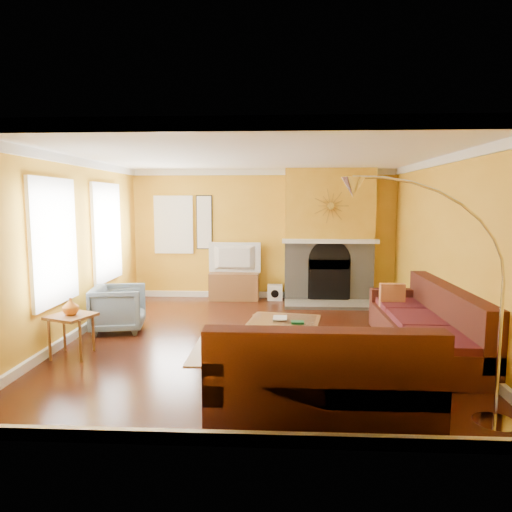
# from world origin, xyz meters

# --- Properties ---
(floor) EXTENTS (5.50, 6.00, 0.02)m
(floor) POSITION_xyz_m (0.00, 0.00, -0.01)
(floor) COLOR #4D1F10
(floor) RESTS_ON ground
(ceiling) EXTENTS (5.50, 6.00, 0.02)m
(ceiling) POSITION_xyz_m (0.00, 0.00, 2.71)
(ceiling) COLOR white
(ceiling) RESTS_ON ground
(wall_back) EXTENTS (5.50, 0.02, 2.70)m
(wall_back) POSITION_xyz_m (0.00, 3.01, 1.35)
(wall_back) COLOR gold
(wall_back) RESTS_ON ground
(wall_front) EXTENTS (5.50, 0.02, 2.70)m
(wall_front) POSITION_xyz_m (0.00, -3.01, 1.35)
(wall_front) COLOR gold
(wall_front) RESTS_ON ground
(wall_left) EXTENTS (0.02, 6.00, 2.70)m
(wall_left) POSITION_xyz_m (-2.76, 0.00, 1.35)
(wall_left) COLOR gold
(wall_left) RESTS_ON ground
(wall_right) EXTENTS (0.02, 6.00, 2.70)m
(wall_right) POSITION_xyz_m (2.76, 0.00, 1.35)
(wall_right) COLOR gold
(wall_right) RESTS_ON ground
(baseboard) EXTENTS (5.50, 6.00, 0.12)m
(baseboard) POSITION_xyz_m (0.00, 0.00, 0.06)
(baseboard) COLOR white
(baseboard) RESTS_ON floor
(crown_molding) EXTENTS (5.50, 6.00, 0.12)m
(crown_molding) POSITION_xyz_m (0.00, 0.00, 2.64)
(crown_molding) COLOR white
(crown_molding) RESTS_ON ceiling
(window_left_near) EXTENTS (0.06, 1.22, 1.72)m
(window_left_near) POSITION_xyz_m (-2.72, 1.30, 1.50)
(window_left_near) COLOR white
(window_left_near) RESTS_ON wall_left
(window_left_far) EXTENTS (0.06, 1.22, 1.72)m
(window_left_far) POSITION_xyz_m (-2.72, -0.60, 1.50)
(window_left_far) COLOR white
(window_left_far) RESTS_ON wall_left
(window_back) EXTENTS (0.82, 0.06, 1.22)m
(window_back) POSITION_xyz_m (-1.90, 2.96, 1.55)
(window_back) COLOR white
(window_back) RESTS_ON wall_back
(wall_art) EXTENTS (0.34, 0.04, 1.14)m
(wall_art) POSITION_xyz_m (-1.25, 2.97, 1.60)
(wall_art) COLOR white
(wall_art) RESTS_ON wall_back
(fireplace) EXTENTS (1.80, 0.40, 2.70)m
(fireplace) POSITION_xyz_m (1.35, 2.80, 1.35)
(fireplace) COLOR gray
(fireplace) RESTS_ON floor
(mantel) EXTENTS (1.92, 0.22, 0.08)m
(mantel) POSITION_xyz_m (1.35, 2.56, 1.25)
(mantel) COLOR white
(mantel) RESTS_ON fireplace
(hearth) EXTENTS (1.80, 0.70, 0.06)m
(hearth) POSITION_xyz_m (1.35, 2.25, 0.03)
(hearth) COLOR gray
(hearth) RESTS_ON floor
(sunburst) EXTENTS (0.70, 0.04, 0.70)m
(sunburst) POSITION_xyz_m (1.35, 2.57, 1.95)
(sunburst) COLOR olive
(sunburst) RESTS_ON fireplace
(rug) EXTENTS (2.40, 1.80, 0.02)m
(rug) POSITION_xyz_m (0.35, -0.30, 0.01)
(rug) COLOR beige
(rug) RESTS_ON floor
(sectional_sofa) EXTENTS (3.10, 3.70, 0.90)m
(sectional_sofa) POSITION_xyz_m (1.20, -0.85, 0.45)
(sectional_sofa) COLOR #4C2018
(sectional_sofa) RESTS_ON floor
(coffee_table) EXTENTS (1.11, 1.11, 0.38)m
(coffee_table) POSITION_xyz_m (0.40, -0.35, 0.19)
(coffee_table) COLOR white
(coffee_table) RESTS_ON floor
(media_console) EXTENTS (1.02, 0.46, 0.56)m
(media_console) POSITION_xyz_m (-0.60, 2.75, 0.28)
(media_console) COLOR brown
(media_console) RESTS_ON floor
(tv) EXTENTS (1.09, 0.17, 0.63)m
(tv) POSITION_xyz_m (-0.60, 2.75, 0.88)
(tv) COLOR black
(tv) RESTS_ON media_console
(subwoofer) EXTENTS (0.30, 0.30, 0.30)m
(subwoofer) POSITION_xyz_m (0.25, 2.78, 0.15)
(subwoofer) COLOR white
(subwoofer) RESTS_ON floor
(armchair) EXTENTS (0.92, 0.90, 0.72)m
(armchair) POSITION_xyz_m (-2.20, 0.35, 0.36)
(armchair) COLOR slate
(armchair) RESTS_ON floor
(side_table) EXTENTS (0.65, 0.65, 0.56)m
(side_table) POSITION_xyz_m (-2.40, -0.85, 0.28)
(side_table) COLOR brown
(side_table) RESTS_ON floor
(vase) EXTENTS (0.26, 0.26, 0.22)m
(vase) POSITION_xyz_m (-2.40, -0.85, 0.67)
(vase) COLOR #C76717
(vase) RESTS_ON side_table
(book) EXTENTS (0.20, 0.27, 0.03)m
(book) POSITION_xyz_m (0.25, -0.25, 0.40)
(book) COLOR white
(book) RESTS_ON coffee_table
(arc_lamp) EXTENTS (1.42, 0.36, 2.25)m
(arc_lamp) POSITION_xyz_m (1.69, -2.55, 1.12)
(arc_lamp) COLOR silver
(arc_lamp) RESTS_ON floor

